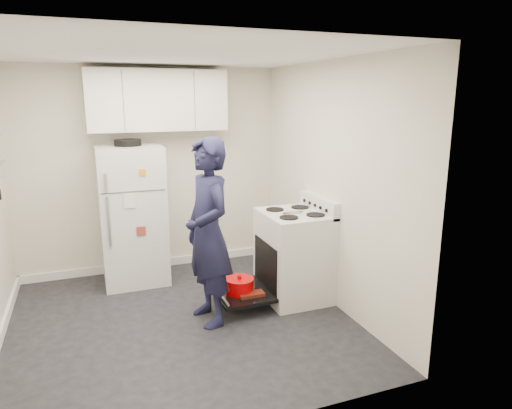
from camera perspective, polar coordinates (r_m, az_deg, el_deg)
name	(u,v)px	position (r m, az deg, el deg)	size (l,w,h in m)	color
room	(173,201)	(4.25, -10.39, 0.44)	(3.21, 3.21, 2.51)	black
electric_range	(293,256)	(4.96, 4.62, -6.44)	(0.66, 0.76, 1.10)	silver
open_oven_door	(241,289)	(4.84, -1.95, -10.46)	(0.55, 0.70, 0.23)	black
refrigerator	(132,214)	(5.49, -15.21, -1.20)	(0.72, 0.74, 1.67)	silver
upper_cabinets	(158,100)	(5.55, -12.21, 12.61)	(1.60, 0.33, 0.70)	silver
person	(208,233)	(4.32, -6.02, -3.51)	(0.65, 0.43, 1.79)	#171835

